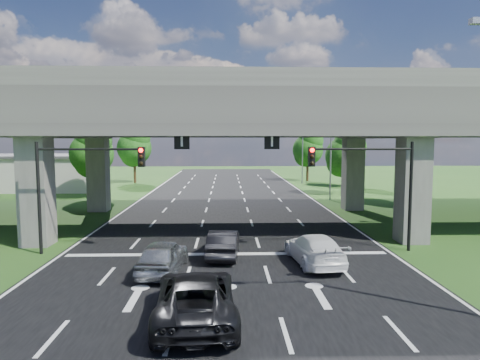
{
  "coord_description": "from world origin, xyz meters",
  "views": [
    {
      "loc": [
        -0.05,
        -18.8,
        6.09
      ],
      "look_at": [
        0.83,
        8.26,
        3.55
      ],
      "focal_mm": 32.0,
      "sensor_mm": 36.0,
      "label": 1
    }
  ],
  "objects": [
    {
      "name": "road",
      "position": [
        0.0,
        10.0,
        0.01
      ],
      "size": [
        18.0,
        120.0,
        0.03
      ],
      "primitive_type": "cube",
      "color": "black",
      "rests_on": "ground"
    },
    {
      "name": "streetlight_beyond",
      "position": [
        10.1,
        40.0,
        5.85
      ],
      "size": [
        3.38,
        0.25,
        10.0
      ],
      "color": "gray",
      "rests_on": "ground"
    },
    {
      "name": "signal_right",
      "position": [
        7.82,
        3.94,
        4.19
      ],
      "size": [
        5.76,
        0.54,
        6.0
      ],
      "color": "black",
      "rests_on": "ground"
    },
    {
      "name": "tree_right_near",
      "position": [
        13.05,
        28.0,
        4.5
      ],
      "size": [
        4.2,
        4.2,
        7.28
      ],
      "color": "black",
      "rests_on": "ground"
    },
    {
      "name": "tree_left_far",
      "position": [
        -12.95,
        42.0,
        5.14
      ],
      "size": [
        4.8,
        4.8,
        8.32
      ],
      "color": "black",
      "rests_on": "ground"
    },
    {
      "name": "ground",
      "position": [
        0.0,
        0.0,
        0.0
      ],
      "size": [
        160.0,
        160.0,
        0.0
      ],
      "primitive_type": "plane",
      "color": "#234A18",
      "rests_on": "ground"
    },
    {
      "name": "car_trailing",
      "position": [
        -1.09,
        -4.81,
        0.82
      ],
      "size": [
        2.97,
        5.85,
        1.58
      ],
      "primitive_type": "imported",
      "rotation": [
        0.0,
        0.0,
        3.2
      ],
      "color": "black",
      "rests_on": "road"
    },
    {
      "name": "tree_left_mid",
      "position": [
        -16.95,
        34.0,
        4.17
      ],
      "size": [
        3.91,
        3.9,
        6.76
      ],
      "color": "black",
      "rests_on": "ground"
    },
    {
      "name": "streetlight_far",
      "position": [
        10.1,
        24.0,
        5.85
      ],
      "size": [
        3.38,
        0.25,
        10.0
      ],
      "color": "gray",
      "rests_on": "ground"
    },
    {
      "name": "tree_right_mid",
      "position": [
        16.05,
        36.0,
        4.17
      ],
      "size": [
        3.91,
        3.9,
        6.76
      ],
      "color": "black",
      "rests_on": "ground"
    },
    {
      "name": "tree_left_near",
      "position": [
        -13.95,
        26.0,
        4.82
      ],
      "size": [
        4.5,
        4.5,
        7.8
      ],
      "color": "black",
      "rests_on": "ground"
    },
    {
      "name": "overpass",
      "position": [
        0.0,
        12.0,
        7.92
      ],
      "size": [
        80.0,
        15.0,
        10.0
      ],
      "color": "#383533",
      "rests_on": "ground"
    },
    {
      "name": "signal_left",
      "position": [
        -7.82,
        3.94,
        4.19
      ],
      "size": [
        5.76,
        0.54,
        6.0
      ],
      "color": "black",
      "rests_on": "ground"
    },
    {
      "name": "car_silver",
      "position": [
        -2.96,
        0.45,
        0.78
      ],
      "size": [
        2.16,
        4.56,
        1.51
      ],
      "primitive_type": "imported",
      "rotation": [
        0.0,
        0.0,
        3.05
      ],
      "color": "#9EA1A5",
      "rests_on": "road"
    },
    {
      "name": "car_dark",
      "position": [
        -0.2,
        3.0,
        0.73
      ],
      "size": [
        1.78,
        4.34,
        1.4
      ],
      "primitive_type": "imported",
      "rotation": [
        0.0,
        0.0,
        3.07
      ],
      "color": "black",
      "rests_on": "road"
    },
    {
      "name": "tree_right_far",
      "position": [
        12.05,
        44.0,
        4.82
      ],
      "size": [
        4.5,
        4.5,
        7.8
      ],
      "color": "black",
      "rests_on": "ground"
    },
    {
      "name": "warehouse",
      "position": [
        -26.0,
        35.0,
        2.0
      ],
      "size": [
        20.0,
        10.0,
        4.0
      ],
      "primitive_type": "cube",
      "color": "#9E9E99",
      "rests_on": "ground"
    },
    {
      "name": "car_white",
      "position": [
        4.27,
        1.63,
        0.75
      ],
      "size": [
        2.56,
        5.17,
        1.45
      ],
      "primitive_type": "imported",
      "rotation": [
        0.0,
        0.0,
        3.25
      ],
      "color": "white",
      "rests_on": "road"
    }
  ]
}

